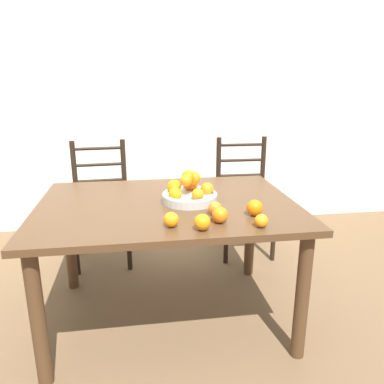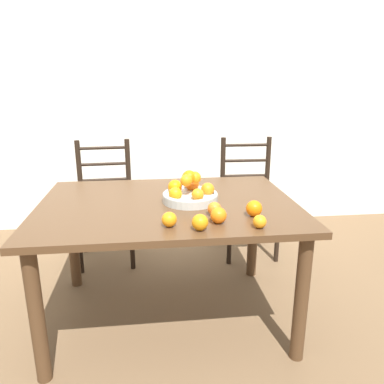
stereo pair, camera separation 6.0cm
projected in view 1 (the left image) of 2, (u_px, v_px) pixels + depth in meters
ground_plane at (170, 315)px, 2.29m from camera, size 12.00×12.00×0.00m
wall_back at (151, 89)px, 3.41m from camera, size 8.00×0.06×2.60m
dining_table at (168, 218)px, 2.11m from camera, size 1.42×1.04×0.73m
fruit_bowl at (189, 192)px, 2.09m from camera, size 0.31×0.31×0.18m
orange_loose_0 at (220, 215)px, 1.77m from camera, size 0.08×0.08×0.08m
orange_loose_1 at (171, 220)px, 1.72m from camera, size 0.07×0.07×0.07m
orange_loose_2 at (255, 208)px, 1.87m from camera, size 0.08×0.08×0.08m
orange_loose_3 at (261, 221)px, 1.72m from camera, size 0.06×0.06×0.06m
orange_loose_4 at (202, 222)px, 1.69m from camera, size 0.08×0.08×0.08m
orange_loose_5 at (215, 208)px, 1.88m from camera, size 0.07×0.07×0.07m
chair_left at (101, 203)px, 2.89m from camera, size 0.44×0.42×0.94m
chair_right at (244, 196)px, 3.05m from camera, size 0.43×0.41×0.94m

